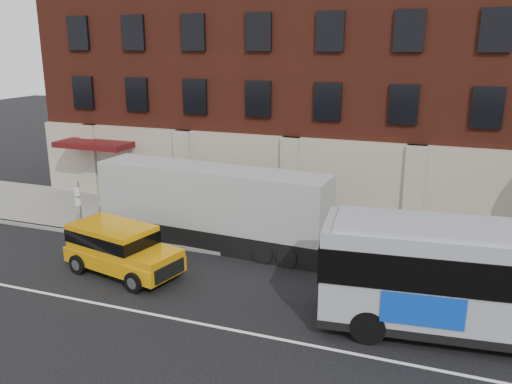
% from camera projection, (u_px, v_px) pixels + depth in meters
% --- Properties ---
extents(ground, '(120.00, 120.00, 0.00)m').
position_uv_depth(ground, '(180.00, 329.00, 16.64)').
color(ground, black).
rests_on(ground, ground).
extents(sidewalk, '(60.00, 6.00, 0.15)m').
position_uv_depth(sidewalk, '(272.00, 233.00, 24.74)').
color(sidewalk, gray).
rests_on(sidewalk, ground).
extents(kerb, '(60.00, 0.25, 0.15)m').
position_uv_depth(kerb, '(249.00, 257.00, 22.03)').
color(kerb, gray).
rests_on(kerb, ground).
extents(lane_line, '(60.00, 0.12, 0.01)m').
position_uv_depth(lane_line, '(188.00, 321.00, 17.09)').
color(lane_line, white).
rests_on(lane_line, ground).
extents(building, '(30.00, 12.10, 15.00)m').
position_uv_depth(building, '(318.00, 62.00, 29.86)').
color(building, '#5A2115').
rests_on(building, sidewalk).
extents(sign_pole, '(0.30, 0.20, 2.50)m').
position_uv_depth(sign_pole, '(79.00, 204.00, 24.64)').
color(sign_pole, gray).
rests_on(sign_pole, ground).
extents(yellow_suv, '(5.08, 2.93, 1.89)m').
position_uv_depth(yellow_suv, '(119.00, 246.00, 20.46)').
color(yellow_suv, orange).
rests_on(yellow_suv, ground).
extents(shipping_container, '(10.58, 2.82, 3.49)m').
position_uv_depth(shipping_container, '(212.00, 207.00, 23.18)').
color(shipping_container, black).
rests_on(shipping_container, ground).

